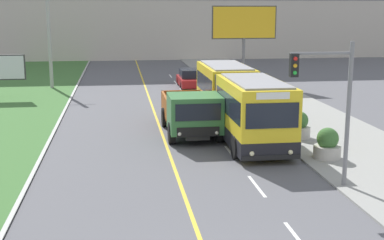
# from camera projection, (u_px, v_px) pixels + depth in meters

# --- Properties ---
(city_bus) EXTENTS (2.66, 12.59, 3.20)m
(city_bus) POSITION_uv_depth(u_px,v_px,m) (238.00, 102.00, 27.67)
(city_bus) COLOR yellow
(city_bus) RESTS_ON ground_plane
(dump_truck) EXTENTS (2.59, 6.61, 2.30)m
(dump_truck) POSITION_uv_depth(u_px,v_px,m) (192.00, 114.00, 26.66)
(dump_truck) COLOR black
(dump_truck) RESTS_ON ground_plane
(car_distant) EXTENTS (1.80, 4.30, 1.45)m
(car_distant) POSITION_uv_depth(u_px,v_px,m) (190.00, 79.00, 43.66)
(car_distant) COLOR maroon
(car_distant) RESTS_ON ground_plane
(utility_pole_far) EXTENTS (1.80, 0.28, 9.06)m
(utility_pole_far) POSITION_uv_depth(u_px,v_px,m) (49.00, 31.00, 42.40)
(utility_pole_far) COLOR #9E9E99
(utility_pole_far) RESTS_ON ground_plane
(traffic_light_mast) EXTENTS (2.28, 0.32, 5.27)m
(traffic_light_mast) POSITION_uv_depth(u_px,v_px,m) (330.00, 96.00, 18.68)
(traffic_light_mast) COLOR slate
(traffic_light_mast) RESTS_ON ground_plane
(billboard_large) EXTENTS (5.27, 0.24, 6.53)m
(billboard_large) POSITION_uv_depth(u_px,v_px,m) (244.00, 25.00, 43.05)
(billboard_large) COLOR #59595B
(billboard_large) RESTS_ON ground_plane
(planter_round_near) EXTENTS (1.17, 1.17, 1.32)m
(planter_round_near) POSITION_uv_depth(u_px,v_px,m) (327.00, 145.00, 22.81)
(planter_round_near) COLOR #B7B2A8
(planter_round_near) RESTS_ON sidewalk_right
(planter_round_second) EXTENTS (1.13, 1.13, 1.33)m
(planter_round_second) POSITION_uv_depth(u_px,v_px,m) (299.00, 126.00, 26.36)
(planter_round_second) COLOR #B7B2A8
(planter_round_second) RESTS_ON sidewalk_right
(planter_round_third) EXTENTS (1.18, 1.18, 1.34)m
(planter_round_third) POSITION_uv_depth(u_px,v_px,m) (276.00, 112.00, 29.90)
(planter_round_third) COLOR #B7B2A8
(planter_round_third) RESTS_ON sidewalk_right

